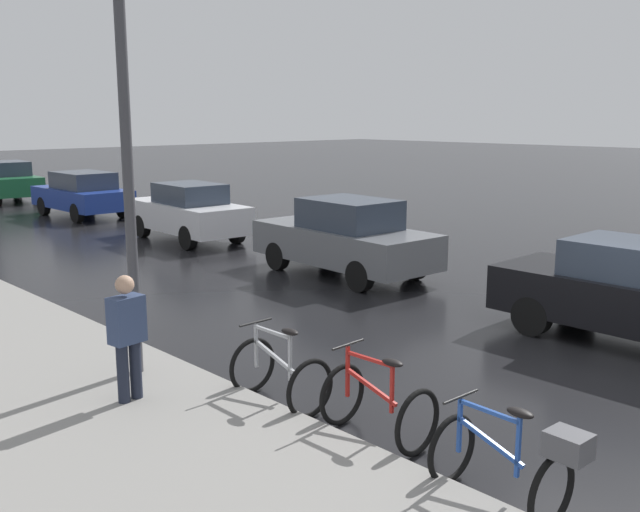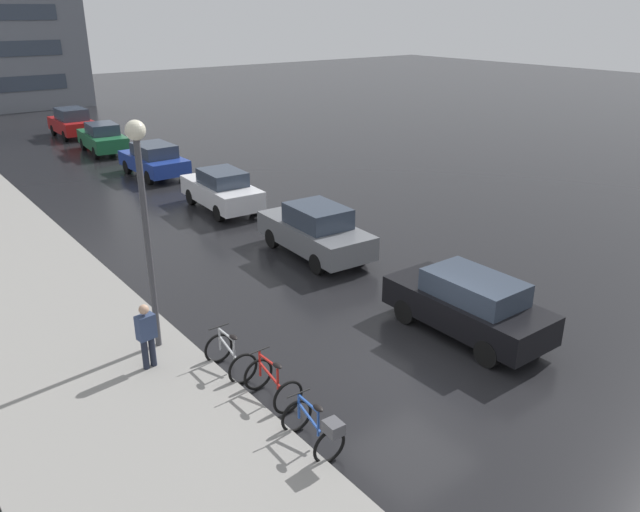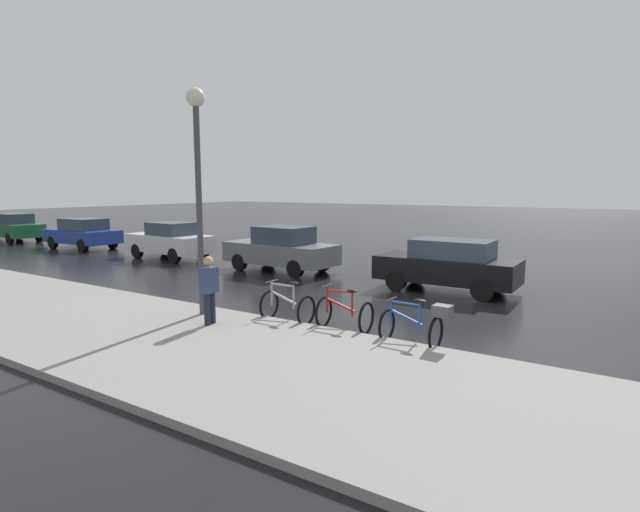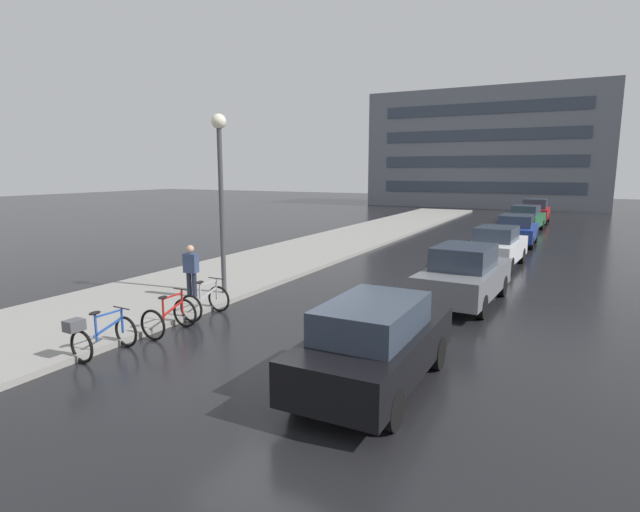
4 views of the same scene
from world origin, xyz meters
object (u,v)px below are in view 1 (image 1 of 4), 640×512
bicycle_second (378,404)px  car_blue (82,194)px  car_green (7,181)px  pedestrian (127,336)px  bicycle_nearest (515,460)px  car_grey (345,238)px  streetlamp (124,96)px  bicycle_third (280,373)px  car_black (639,292)px  car_white (188,212)px

bicycle_second → car_blue: car_blue is taller
car_blue → car_green: car_green is taller
car_green → pedestrian: size_ratio=2.68×
bicycle_nearest → pedestrian: pedestrian is taller
car_grey → streetlamp: streetlamp is taller
bicycle_second → bicycle_nearest: bearing=-96.9°
car_blue → bicycle_second: bearing=-106.6°
bicycle_nearest → bicycle_third: bicycle_third is taller
car_blue → car_black: bearing=-90.8°
bicycle_third → streetlamp: size_ratio=0.21×
bicycle_second → car_green: car_green is taller
bicycle_third → car_grey: (5.71, 4.49, 0.43)m
car_green → streetlamp: (-6.46, -21.99, 2.89)m
bicycle_nearest → streetlamp: size_ratio=0.26×
car_white → car_grey: bearing=-90.0°
bicycle_nearest → car_white: (5.78, 13.92, 0.31)m
car_blue → pedestrian: pedestrian is taller
pedestrian → streetlamp: 2.93m
streetlamp → car_black: bearing=-31.4°
car_black → car_grey: size_ratio=0.94×
car_grey → car_white: size_ratio=1.04×
pedestrian → streetlamp: size_ratio=0.31×
car_blue → pedestrian: 17.71m
car_grey → car_green: car_grey is taller
bicycle_nearest → pedestrian: 4.57m
car_black → streetlamp: bearing=148.6°
car_white → pedestrian: pedestrian is taller
streetlamp → bicycle_nearest: bearing=-81.2°
streetlamp → car_white: bearing=53.2°
car_green → bicycle_second: bearing=-102.1°
bicycle_second → car_grey: car_grey is taller
bicycle_nearest → pedestrian: (-1.35, 4.34, 0.44)m
car_green → streetlamp: bearing=-106.4°
car_blue → car_grey: bearing=-90.1°
bicycle_nearest → bicycle_third: size_ratio=1.22×
car_black → streetlamp: 7.98m
bicycle_second → car_green: size_ratio=0.26×
car_white → car_green: 13.21m
car_black → car_blue: 19.28m
bicycle_second → streetlamp: 4.80m
bicycle_nearest → bicycle_second: (0.22, 1.80, -0.09)m
pedestrian → streetlamp: streetlamp is taller
car_black → car_green: car_green is taller
car_grey → car_green: bearing=90.3°
car_white → car_green: car_green is taller
bicycle_second → pedestrian: 3.03m
car_blue → bicycle_third: bearing=-108.4°
pedestrian → car_grey: bearing=25.6°
bicycle_second → car_grey: size_ratio=0.26×
car_grey → car_white: 6.17m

